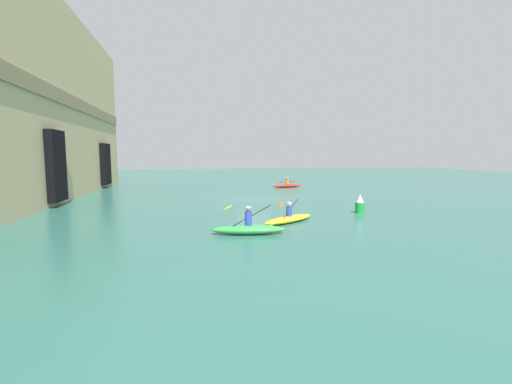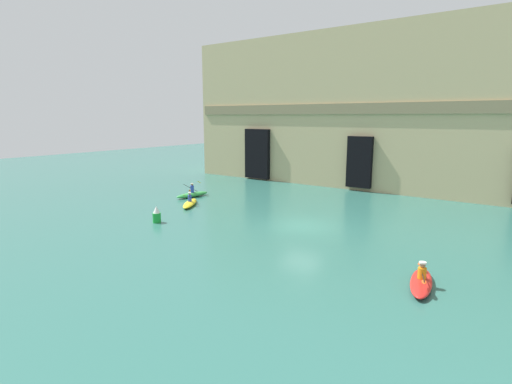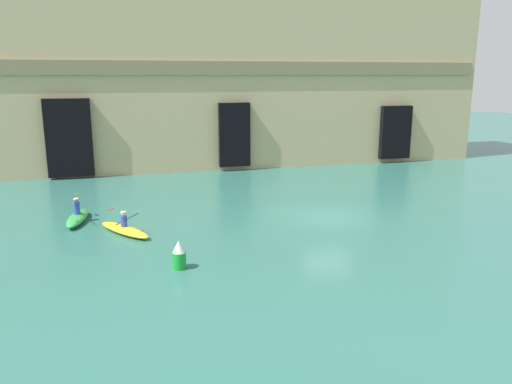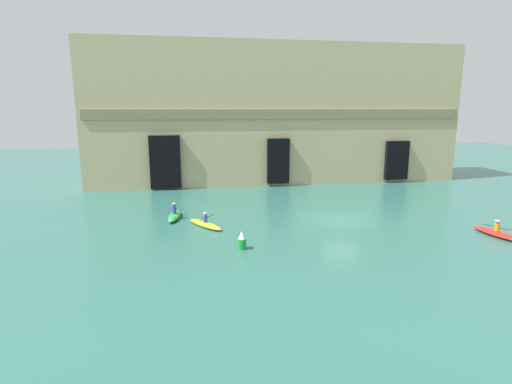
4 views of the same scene
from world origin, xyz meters
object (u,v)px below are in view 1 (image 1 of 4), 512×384
at_px(kayak_red, 287,185).
at_px(kayak_yellow, 289,219).
at_px(marker_buoy, 360,205).
at_px(kayak_green, 248,229).

distance_m(kayak_red, kayak_yellow, 19.07).
xyz_separation_m(kayak_yellow, marker_buoy, (1.92, -4.86, 0.31)).
bearing_deg(kayak_red, marker_buoy, 77.57).
relative_size(kayak_green, marker_buoy, 2.98).
xyz_separation_m(kayak_green, marker_buoy, (4.10, -7.31, 0.26)).
bearing_deg(marker_buoy, kayak_green, 119.32).
height_order(kayak_red, marker_buoy, marker_buoy).
height_order(kayak_yellow, marker_buoy, kayak_yellow).
bearing_deg(kayak_green, kayak_yellow, 50.13).
xyz_separation_m(kayak_green, kayak_red, (20.55, -7.61, -0.03)).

